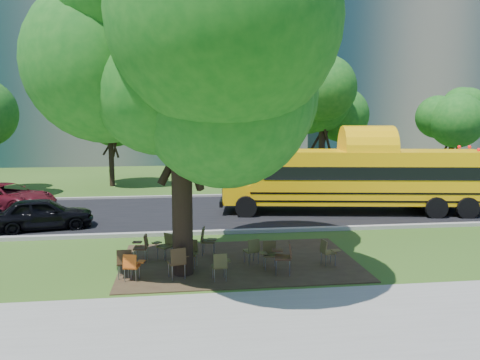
{
  "coord_description": "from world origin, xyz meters",
  "views": [
    {
      "loc": [
        -0.72,
        -14.05,
        4.36
      ],
      "look_at": [
        1.6,
        3.93,
        1.9
      ],
      "focal_mm": 35.0,
      "sensor_mm": 36.0,
      "label": 1
    }
  ],
  "objects": [
    {
      "name": "main_tree",
      "position": [
        -0.68,
        -1.41,
        5.64
      ],
      "size": [
        7.2,
        7.2,
        9.26
      ],
      "color": "black",
      "rests_on": "ground"
    },
    {
      "name": "black_car",
      "position": [
        -6.03,
        4.52,
        0.63
      ],
      "size": [
        3.94,
        2.22,
        1.27
      ],
      "primitive_type": "imported",
      "rotation": [
        0.0,
        0.0,
        1.78
      ],
      "color": "black",
      "rests_on": "ground"
    },
    {
      "name": "chair_8",
      "position": [
        -1.9,
        -0.08,
        0.52
      ],
      "size": [
        0.5,
        0.58,
        0.84
      ],
      "rotation": [
        0.0,
        0.0,
        1.47
      ],
      "color": "#412717",
      "rests_on": "ground"
    },
    {
      "name": "bg_tree_2",
      "position": [
        -5.0,
        16.0,
        4.21
      ],
      "size": [
        4.8,
        4.8,
        6.62
      ],
      "color": "black",
      "rests_on": "ground"
    },
    {
      "name": "chair_9",
      "position": [
        -1.21,
        0.08,
        0.49
      ],
      "size": [
        0.69,
        0.54,
        0.8
      ],
      "rotation": [
        0.0,
        0.0,
        2.32
      ],
      "color": "#47451E",
      "rests_on": "ground"
    },
    {
      "name": "dirt_patch",
      "position": [
        1.0,
        -0.5,
        0.01
      ],
      "size": [
        7.0,
        4.5,
        0.03
      ],
      "primitive_type": "cube",
      "color": "#382819",
      "rests_on": "ground"
    },
    {
      "name": "chair_11",
      "position": [
        1.37,
        -0.78,
        0.49
      ],
      "size": [
        0.54,
        0.6,
        0.79
      ],
      "rotation": [
        0.0,
        0.0,
        0.34
      ],
      "color": "#4F4C22",
      "rests_on": "ground"
    },
    {
      "name": "asphalt_road",
      "position": [
        0.0,
        7.0,
        0.02
      ],
      "size": [
        80.0,
        8.0,
        0.04
      ],
      "primitive_type": "cube",
      "color": "black",
      "rests_on": "ground"
    },
    {
      "name": "chair_3",
      "position": [
        -0.49,
        -0.81,
        0.5
      ],
      "size": [
        0.62,
        0.49,
        0.81
      ],
      "rotation": [
        0.0,
        0.0,
        2.87
      ],
      "color": "brown",
      "rests_on": "ground"
    },
    {
      "name": "chair_6",
      "position": [
        2.13,
        -1.76,
        0.59
      ],
      "size": [
        0.56,
        0.71,
        0.95
      ],
      "rotation": [
        0.0,
        0.0,
        1.35
      ],
      "color": "#3F2516",
      "rests_on": "ground"
    },
    {
      "name": "chair_1",
      "position": [
        -2.03,
        -1.83,
        0.48
      ],
      "size": [
        0.58,
        0.46,
        0.78
      ],
      "rotation": [
        0.0,
        0.0,
        -0.22
      ],
      "color": "#D45816",
      "rests_on": "ground"
    },
    {
      "name": "chair_2",
      "position": [
        -0.82,
        -1.8,
        0.55
      ],
      "size": [
        0.61,
        0.66,
        0.9
      ],
      "rotation": [
        0.0,
        0.0,
        0.29
      ],
      "color": "#432E18",
      "rests_on": "ground"
    },
    {
      "name": "chair_5",
      "position": [
        1.78,
        -1.22,
        0.5
      ],
      "size": [
        0.54,
        0.48,
        0.81
      ],
      "rotation": [
        0.0,
        0.0,
        3.11
      ],
      "color": "#473E1E",
      "rests_on": "ground"
    },
    {
      "name": "kerb_near",
      "position": [
        0.0,
        3.0,
        0.07
      ],
      "size": [
        80.0,
        0.25,
        0.14
      ],
      "primitive_type": "cube",
      "color": "gray",
      "rests_on": "ground"
    },
    {
      "name": "kerb_far",
      "position": [
        0.0,
        11.1,
        0.07
      ],
      "size": [
        80.0,
        0.25,
        0.14
      ],
      "primitive_type": "cube",
      "color": "gray",
      "rests_on": "ground"
    },
    {
      "name": "sidewalk",
      "position": [
        0.0,
        -5.0,
        0.02
      ],
      "size": [
        60.0,
        4.0,
        0.04
      ],
      "primitive_type": "cube",
      "color": "gray",
      "rests_on": "ground"
    },
    {
      "name": "school_bus",
      "position": [
        7.5,
        6.02,
        1.65
      ],
      "size": [
        11.88,
        4.2,
        2.85
      ],
      "rotation": [
        0.0,
        0.0,
        -0.15
      ],
      "color": "#FFB908",
      "rests_on": "ground"
    },
    {
      "name": "bg_tree_3",
      "position": [
        8.0,
        14.0,
        5.03
      ],
      "size": [
        5.6,
        5.6,
        7.84
      ],
      "color": "black",
      "rests_on": "ground"
    },
    {
      "name": "chair_10",
      "position": [
        0.07,
        0.29,
        0.56
      ],
      "size": [
        0.53,
        0.66,
        0.9
      ],
      "rotation": [
        0.0,
        0.0,
        -1.77
      ],
      "color": "#463F1E",
      "rests_on": "ground"
    },
    {
      "name": "bg_car_red",
      "position": [
        -8.75,
        8.5,
        0.65
      ],
      "size": [
        5.14,
        3.78,
        1.3
      ],
      "primitive_type": "imported",
      "rotation": [
        0.0,
        0.0,
        1.18
      ],
      "color": "#500D17",
      "rests_on": "ground"
    },
    {
      "name": "bg_tree_4",
      "position": [
        16.0,
        13.0,
        4.34
      ],
      "size": [
        5.0,
        5.0,
        6.85
      ],
      "color": "black",
      "rests_on": "ground"
    },
    {
      "name": "building_right",
      "position": [
        24.0,
        38.0,
        12.5
      ],
      "size": [
        30.0,
        16.0,
        25.0
      ],
      "primitive_type": "cube",
      "color": "gray",
      "rests_on": "ground"
    },
    {
      "name": "building_main",
      "position": [
        -8.0,
        36.0,
        11.0
      ],
      "size": [
        38.0,
        16.0,
        22.0
      ],
      "primitive_type": "cube",
      "color": "slate",
      "rests_on": "ground"
    },
    {
      "name": "ground",
      "position": [
        0.0,
        0.0,
        0.0
      ],
      "size": [
        160.0,
        160.0,
        0.0
      ],
      "primitive_type": "plane",
      "color": "#2B4B17",
      "rests_on": "ground"
    },
    {
      "name": "chair_0",
      "position": [
        -2.22,
        -1.59,
        0.52
      ],
      "size": [
        0.55,
        0.5,
        0.85
      ],
      "rotation": [
        0.0,
        0.0,
        0.01
      ],
      "color": "#3E2A16",
      "rests_on": "ground"
    },
    {
      "name": "chair_7",
      "position": [
        3.53,
        -1.19,
        0.48
      ],
      "size": [
        0.53,
        0.52,
        0.78
      ],
      "rotation": [
        0.0,
        0.0,
        -1.41
      ],
      "color": "brown",
      "rests_on": "ground"
    },
    {
      "name": "chair_4",
      "position": [
        0.3,
        -2.1,
        0.49
      ],
      "size": [
        0.52,
        0.49,
        0.79
      ],
      "rotation": [
        0.0,
        0.0,
        0.07
      ],
      "color": "#413C1C",
      "rests_on": "ground"
    }
  ]
}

